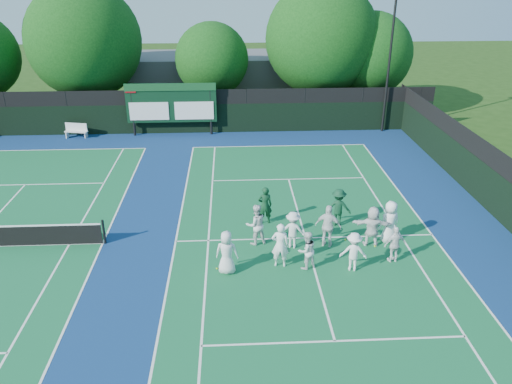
{
  "coord_description": "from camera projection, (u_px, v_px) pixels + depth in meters",
  "views": [
    {
      "loc": [
        -3.07,
        -17.34,
        10.58
      ],
      "look_at": [
        -2.0,
        3.0,
        1.3
      ],
      "focal_mm": 35.0,
      "sensor_mm": 36.0,
      "label": 1
    }
  ],
  "objects": [
    {
      "name": "light_pole_right",
      "position": [
        392.0,
        38.0,
        32.3
      ],
      "size": [
        1.2,
        0.3,
        10.12
      ],
      "color": "black",
      "rests_on": "ground"
    },
    {
      "name": "player_back_3",
      "position": [
        372.0,
        226.0,
        20.34
      ],
      "size": [
        1.68,
        0.8,
        1.74
      ],
      "primitive_type": "imported",
      "rotation": [
        0.0,
        0.0,
        2.96
      ],
      "color": "white",
      "rests_on": "ground"
    },
    {
      "name": "tennis_ball_5",
      "position": [
        375.0,
        246.0,
        20.53
      ],
      "size": [
        0.07,
        0.07,
        0.07
      ],
      "primitive_type": "sphere",
      "color": "#CFE71B",
      "rests_on": "ground"
    },
    {
      "name": "bench",
      "position": [
        76.0,
        130.0,
        33.4
      ],
      "size": [
        1.59,
        0.75,
        0.98
      ],
      "color": "silver",
      "rests_on": "ground"
    },
    {
      "name": "player_front_3",
      "position": [
        353.0,
        252.0,
        18.69
      ],
      "size": [
        1.1,
        0.75,
        1.57
      ],
      "primitive_type": "imported",
      "rotation": [
        0.0,
        0.0,
        2.97
      ],
      "color": "white",
      "rests_on": "ground"
    },
    {
      "name": "tennis_ball_0",
      "position": [
        217.0,
        269.0,
        19.02
      ],
      "size": [
        0.07,
        0.07,
        0.07
      ],
      "primitive_type": "sphere",
      "color": "#CFE71B",
      "rests_on": "ground"
    },
    {
      "name": "player_front_0",
      "position": [
        227.0,
        252.0,
        18.5
      ],
      "size": [
        0.92,
        0.67,
        1.74
      ],
      "primitive_type": "imported",
      "rotation": [
        0.0,
        0.0,
        3.0
      ],
      "color": "silver",
      "rests_on": "ground"
    },
    {
      "name": "player_back_1",
      "position": [
        293.0,
        230.0,
        20.21
      ],
      "size": [
        1.15,
        0.84,
        1.6
      ],
      "primitive_type": "imported",
      "rotation": [
        0.0,
        0.0,
        2.88
      ],
      "color": "silver",
      "rests_on": "ground"
    },
    {
      "name": "ground",
      "position": [
        309.0,
        250.0,
        20.29
      ],
      "size": [
        120.0,
        120.0,
        0.0
      ],
      "primitive_type": "plane",
      "color": "#1E3C10",
      "rests_on": "ground"
    },
    {
      "name": "player_back_2",
      "position": [
        328.0,
        226.0,
        20.24
      ],
      "size": [
        1.17,
        0.82,
        1.84
      ],
      "primitive_type": "imported",
      "rotation": [
        0.0,
        0.0,
        2.76
      ],
      "color": "silver",
      "rests_on": "ground"
    },
    {
      "name": "back_fence",
      "position": [
        188.0,
        114.0,
        33.98
      ],
      "size": [
        34.0,
        0.08,
        3.0
      ],
      "color": "black",
      "rests_on": "ground"
    },
    {
      "name": "tennis_ball_3",
      "position": [
        255.0,
        228.0,
        21.94
      ],
      "size": [
        0.07,
        0.07,
        0.07
      ],
      "primitive_type": "sphere",
      "color": "#CFE71B",
      "rests_on": "ground"
    },
    {
      "name": "clubhouse",
      "position": [
        243.0,
        79.0,
        41.18
      ],
      "size": [
        18.0,
        6.0,
        4.0
      ],
      "primitive_type": "cube",
      "color": "#57575C",
      "rests_on": "ground"
    },
    {
      "name": "tree_d",
      "position": [
        323.0,
        41.0,
        35.95
      ],
      "size": [
        8.08,
        8.08,
        9.83
      ],
      "color": "black",
      "rests_on": "ground"
    },
    {
      "name": "near_court",
      "position": [
        305.0,
        238.0,
        21.2
      ],
      "size": [
        11.05,
        23.85,
        0.01
      ],
      "color": "#135E34",
      "rests_on": "ground"
    },
    {
      "name": "tennis_ball_1",
      "position": [
        345.0,
        240.0,
        21.02
      ],
      "size": [
        0.07,
        0.07,
        0.07
      ],
      "primitive_type": "sphere",
      "color": "#CFE71B",
      "rests_on": "ground"
    },
    {
      "name": "player_front_4",
      "position": [
        395.0,
        245.0,
        19.23
      ],
      "size": [
        0.95,
        0.55,
        1.52
      ],
      "primitive_type": "imported",
      "rotation": [
        0.0,
        0.0,
        3.35
      ],
      "color": "white",
      "rests_on": "ground"
    },
    {
      "name": "tree_b",
      "position": [
        87.0,
        44.0,
        35.17
      ],
      "size": [
        8.02,
        8.02,
        9.74
      ],
      "color": "black",
      "rests_on": "ground"
    },
    {
      "name": "tree_e",
      "position": [
        372.0,
        56.0,
        36.57
      ],
      "size": [
        6.09,
        6.09,
        7.7
      ],
      "color": "black",
      "rests_on": "ground"
    },
    {
      "name": "player_front_1",
      "position": [
        280.0,
        245.0,
        18.89
      ],
      "size": [
        0.72,
        0.52,
        1.83
      ],
      "primitive_type": "imported",
      "rotation": [
        0.0,
        0.0,
        3.01
      ],
      "color": "white",
      "rests_on": "ground"
    },
    {
      "name": "player_back_4",
      "position": [
        390.0,
        222.0,
        20.59
      ],
      "size": [
        1.03,
        0.82,
        1.84
      ],
      "primitive_type": "imported",
      "rotation": [
        0.0,
        0.0,
        3.43
      ],
      "color": "white",
      "rests_on": "ground"
    },
    {
      "name": "tennis_ball_4",
      "position": [
        291.0,
        232.0,
        21.62
      ],
      "size": [
        0.07,
        0.07,
        0.07
      ],
      "primitive_type": "sphere",
      "color": "#CFE71B",
      "rests_on": "ground"
    },
    {
      "name": "coach_left",
      "position": [
        265.0,
        205.0,
        22.11
      ],
      "size": [
        0.67,
        0.47,
        1.75
      ],
      "primitive_type": "imported",
      "rotation": [
        0.0,
        0.0,
        3.22
      ],
      "color": "#0F371E",
      "rests_on": "ground"
    },
    {
      "name": "player_front_2",
      "position": [
        307.0,
        250.0,
        18.82
      ],
      "size": [
        0.92,
        0.84,
        1.54
      ],
      "primitive_type": "imported",
      "rotation": [
        0.0,
        0.0,
        3.55
      ],
      "color": "white",
      "rests_on": "ground"
    },
    {
      "name": "scoreboard",
      "position": [
        171.0,
        103.0,
        33.21
      ],
      "size": [
        6.0,
        0.21,
        3.55
      ],
      "color": "black",
      "rests_on": "ground"
    },
    {
      "name": "coach_right",
      "position": [
        338.0,
        207.0,
        21.94
      ],
      "size": [
        1.22,
        0.83,
        1.74
      ],
      "primitive_type": "imported",
      "rotation": [
        0.0,
        0.0,
        2.96
      ],
      "color": "#0F3A23",
      "rests_on": "ground"
    },
    {
      "name": "tree_c",
      "position": [
        214.0,
        61.0,
        36.12
      ],
      "size": [
        5.29,
        5.29,
        7.03
      ],
      "color": "black",
      "rests_on": "ground"
    },
    {
      "name": "court_apron",
      "position": [
        163.0,
        242.0,
        20.91
      ],
      "size": [
        34.0,
        32.0,
        0.01
      ],
      "primitive_type": "cube",
      "color": "navy",
      "rests_on": "ground"
    },
    {
      "name": "player_back_0",
      "position": [
        256.0,
        225.0,
        20.45
      ],
      "size": [
        1.01,
        0.88,
        1.77
      ],
      "primitive_type": "imported",
      "rotation": [
        0.0,
        0.0,
        3.42
      ],
      "color": "silver",
      "rests_on": "ground"
    }
  ]
}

